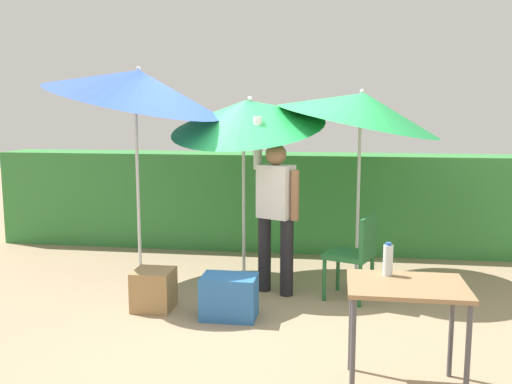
# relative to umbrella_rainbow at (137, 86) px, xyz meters

# --- Properties ---
(ground_plane) EXTENTS (24.00, 24.00, 0.00)m
(ground_plane) POSITION_rel_umbrella_rainbow_xyz_m (1.36, -0.56, -2.21)
(ground_plane) COLOR #9E8466
(hedge_row) EXTENTS (8.00, 0.70, 1.34)m
(hedge_row) POSITION_rel_umbrella_rainbow_xyz_m (1.36, 1.81, -1.54)
(hedge_row) COLOR #38843D
(hedge_row) RESTS_ON ground_plane
(umbrella_rainbow) EXTENTS (2.01, 1.97, 2.64)m
(umbrella_rainbow) POSITION_rel_umbrella_rainbow_xyz_m (0.00, 0.00, 0.00)
(umbrella_rainbow) COLOR silver
(umbrella_rainbow) RESTS_ON ground_plane
(umbrella_orange) EXTENTS (1.79, 1.78, 2.32)m
(umbrella_orange) POSITION_rel_umbrella_rainbow_xyz_m (1.17, 0.29, -0.31)
(umbrella_orange) COLOR silver
(umbrella_orange) RESTS_ON ground_plane
(umbrella_yellow) EXTENTS (1.89, 1.86, 2.36)m
(umbrella_yellow) POSITION_rel_umbrella_rainbow_xyz_m (2.44, 0.47, -0.23)
(umbrella_yellow) COLOR silver
(umbrella_yellow) RESTS_ON ground_plane
(person_vendor) EXTENTS (0.53, 0.35, 1.88)m
(person_vendor) POSITION_rel_umbrella_rainbow_xyz_m (1.56, -0.20, -1.27)
(person_vendor) COLOR black
(person_vendor) RESTS_ON ground_plane
(chair_plastic) EXTENTS (0.57, 0.57, 0.89)m
(chair_plastic) POSITION_rel_umbrella_rainbow_xyz_m (2.40, -0.29, -1.70)
(chair_plastic) COLOR #236633
(chair_plastic) RESTS_ON ground_plane
(cooler_box) EXTENTS (0.51, 0.35, 0.41)m
(cooler_box) POSITION_rel_umbrella_rainbow_xyz_m (1.21, -0.98, -2.00)
(cooler_box) COLOR #2D6BB7
(cooler_box) RESTS_ON ground_plane
(crate_cardboard) EXTENTS (0.38, 0.36, 0.39)m
(crate_cardboard) POSITION_rel_umbrella_rainbow_xyz_m (0.43, -0.86, -2.01)
(crate_cardboard) COLOR #9E7A4C
(crate_cardboard) RESTS_ON ground_plane
(folding_table) EXTENTS (0.80, 0.60, 0.77)m
(folding_table) POSITION_rel_umbrella_rainbow_xyz_m (2.68, -2.15, -1.53)
(folding_table) COLOR #4C4C51
(folding_table) RESTS_ON ground_plane
(bottle_water) EXTENTS (0.07, 0.07, 0.24)m
(bottle_water) POSITION_rel_umbrella_rainbow_xyz_m (2.56, -1.97, -1.32)
(bottle_water) COLOR silver
(bottle_water) RESTS_ON folding_table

